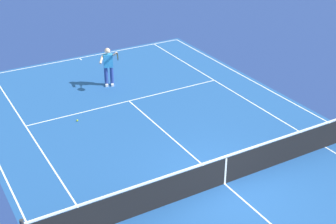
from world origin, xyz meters
TOP-DOWN VIEW (x-y plane):
  - ground_plane at (0.00, 0.00)m, footprint 60.00×60.00m
  - court_slab at (0.00, 0.00)m, footprint 24.20×11.40m
  - court_line_markings at (0.00, 0.00)m, footprint 23.85×11.05m
  - tennis_net at (0.00, 0.00)m, footprint 0.10×11.70m
  - tennis_player_near at (8.19, 0.03)m, footprint 1.18×0.74m
  - tennis_ball at (5.83, 2.37)m, footprint 0.07×0.07m

SIDE VIEW (x-z plane):
  - ground_plane at x=0.00m, z-range 0.00..0.00m
  - court_slab at x=0.00m, z-range 0.00..0.00m
  - court_line_markings at x=0.00m, z-range 0.00..0.01m
  - tennis_ball at x=5.83m, z-range 0.00..0.07m
  - tennis_net at x=0.00m, z-range -0.05..1.03m
  - tennis_player_near at x=8.19m, z-range 0.08..1.78m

